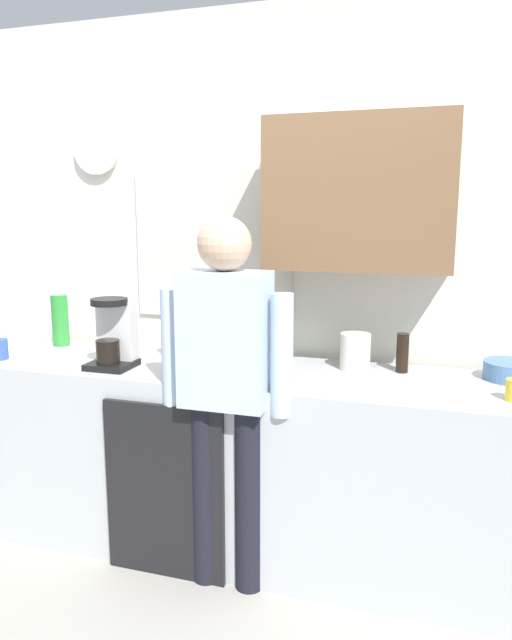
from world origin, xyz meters
name	(u,v)px	position (x,y,z in m)	size (l,w,h in m)	color
ground_plane	(228,582)	(0.00, 0.00, 0.00)	(8.00, 8.00, 0.00)	#9E998E
kitchen_counter	(248,461)	(0.00, 0.30, 0.45)	(2.94, 0.64, 0.89)	#B2B7BC
dishwasher_panel	(164,492)	(-0.28, -0.03, 0.40)	(0.56, 0.02, 0.80)	black
back_wall_assembly	(282,263)	(0.05, 0.70, 1.36)	(4.54, 0.42, 2.60)	silver
coffee_maker	(114,336)	(-0.63, 0.18, 1.04)	(0.20, 0.20, 0.33)	black
bottle_olive_oil	(249,345)	(0.01, 0.27, 1.02)	(0.06, 0.06, 0.25)	olive
bottle_dark_sauce	(402,353)	(0.68, 0.48, 0.98)	(0.06, 0.06, 0.18)	black
bottle_red_vinegar	(193,342)	(-0.29, 0.33, 1.00)	(0.06, 0.06, 0.22)	maroon
bottle_amber_beer	(170,335)	(-0.45, 0.41, 1.01)	(0.06, 0.06, 0.23)	brown
bottle_clear_soda	(60,320)	(-1.14, 0.49, 1.03)	(0.09, 0.09, 0.28)	#2D8C33
bottle_green_wine	(271,334)	(0.07, 0.43, 1.04)	(0.07, 0.07, 0.30)	#195923
cup_white_mug	(13,339)	(-1.35, 0.35, 0.94)	(0.08, 0.08, 0.10)	white
mixing_bowl	(510,371)	(1.14, 0.49, 0.93)	(0.22, 0.22, 0.08)	#4C72A5
storage_canister	(355,352)	(0.47, 0.46, 0.98)	(0.14, 0.14, 0.17)	silver
person_at_sink	(226,375)	(0.00, 0.00, 0.95)	(0.57, 0.22, 1.60)	black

